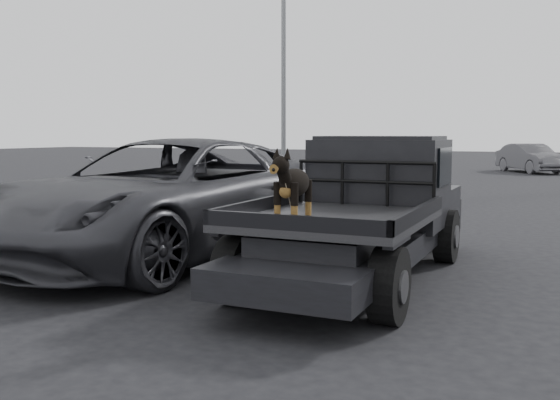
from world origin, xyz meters
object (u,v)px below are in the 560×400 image
at_px(parked_suv, 169,197).
at_px(distant_car_a, 530,158).
at_px(flatbed_ute, 359,243).
at_px(dog, 293,189).

xyz_separation_m(parked_suv, distant_car_a, (3.93, 23.76, -0.21)).
relative_size(flatbed_ute, parked_suv, 0.85).
relative_size(dog, parked_suv, 0.12).
bearing_deg(distant_car_a, parked_suv, -132.37).
height_order(dog, distant_car_a, dog).
relative_size(dog, distant_car_a, 0.18).
bearing_deg(distant_car_a, dog, -125.13).
distance_m(dog, distant_car_a, 25.95).
bearing_deg(parked_suv, distant_car_a, 86.21).
xyz_separation_m(dog, parked_suv, (-2.96, 2.16, -0.41)).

